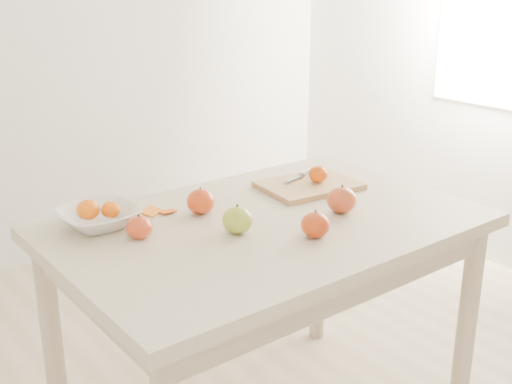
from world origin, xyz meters
TOP-DOWN VIEW (x-y plane):
  - table at (0.00, 0.00)m, footprint 1.20×0.80m
  - cutting_board at (0.29, 0.14)m, footprint 0.33×0.26m
  - board_tangerine at (0.32, 0.13)m, footprint 0.06×0.06m
  - fruit_bowl at (-0.40, 0.24)m, footprint 0.22×0.22m
  - bowl_tangerine_near at (-0.43, 0.25)m, footprint 0.06×0.06m
  - bowl_tangerine_far at (-0.37, 0.23)m, footprint 0.05×0.05m
  - orange_peel_a at (-0.24, 0.25)m, footprint 0.07×0.07m
  - orange_peel_b at (-0.20, 0.22)m, footprint 0.05×0.04m
  - paring_knife at (0.33, 0.21)m, footprint 0.17×0.06m
  - apple_green at (-0.12, -0.03)m, footprint 0.08×0.08m
  - apple_red_a at (-0.12, 0.16)m, footprint 0.08×0.08m
  - apple_red_e at (0.21, -0.09)m, footprint 0.09×0.09m
  - apple_red_c at (0.02, -0.18)m, footprint 0.08×0.08m
  - apple_red_b at (-0.35, 0.10)m, footprint 0.07×0.07m

SIDE VIEW (x-z plane):
  - table at x=0.00m, z-range 0.28..1.03m
  - orange_peel_a at x=-0.24m, z-range 0.75..0.76m
  - orange_peel_b at x=-0.20m, z-range 0.75..0.76m
  - cutting_board at x=0.29m, z-range 0.75..0.77m
  - paring_knife at x=0.33m, z-range 0.77..0.78m
  - fruit_bowl at x=-0.40m, z-range 0.75..0.80m
  - apple_red_b at x=-0.35m, z-range 0.75..0.81m
  - apple_red_c at x=0.02m, z-range 0.75..0.82m
  - apple_red_a at x=-0.12m, z-range 0.75..0.82m
  - apple_green at x=-0.12m, z-range 0.75..0.83m
  - apple_red_e at x=0.21m, z-range 0.75..0.83m
  - board_tangerine at x=0.32m, z-range 0.77..0.82m
  - bowl_tangerine_far at x=-0.37m, z-range 0.78..0.82m
  - bowl_tangerine_near at x=-0.43m, z-range 0.78..0.83m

